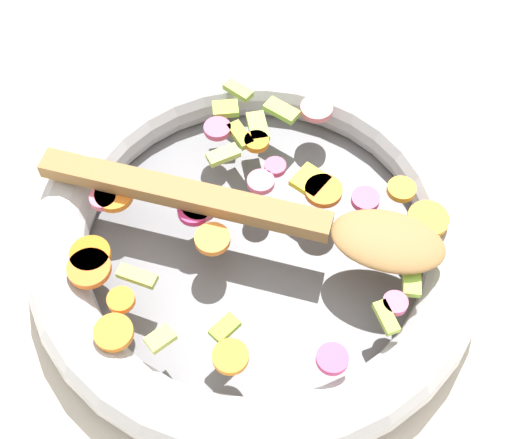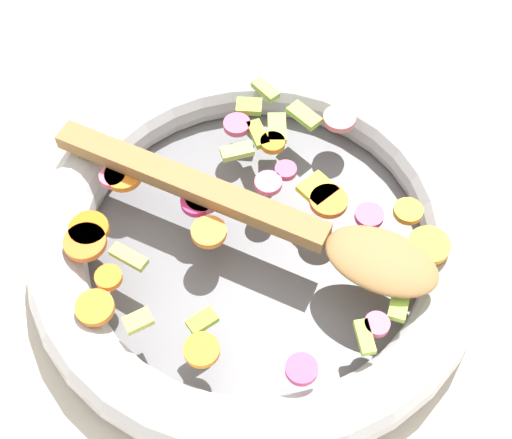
% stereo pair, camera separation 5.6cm
% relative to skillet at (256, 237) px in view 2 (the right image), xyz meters
% --- Properties ---
extents(ground_plane, '(4.00, 4.00, 0.00)m').
position_rel_skillet_xyz_m(ground_plane, '(0.00, 0.00, -0.02)').
color(ground_plane, beige).
extents(skillet, '(0.38, 0.38, 0.05)m').
position_rel_skillet_xyz_m(skillet, '(0.00, 0.00, 0.00)').
color(skillet, slate).
rests_on(skillet, ground_plane).
extents(chopped_vegetables, '(0.29, 0.30, 0.01)m').
position_rel_skillet_xyz_m(chopped_vegetables, '(-0.01, -0.01, 0.03)').
color(chopped_vegetables, orange).
rests_on(chopped_vegetables, skillet).
extents(wooden_spoon, '(0.27, 0.26, 0.01)m').
position_rel_skillet_xyz_m(wooden_spoon, '(0.01, 0.01, 0.04)').
color(wooden_spoon, olive).
rests_on(wooden_spoon, chopped_vegetables).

